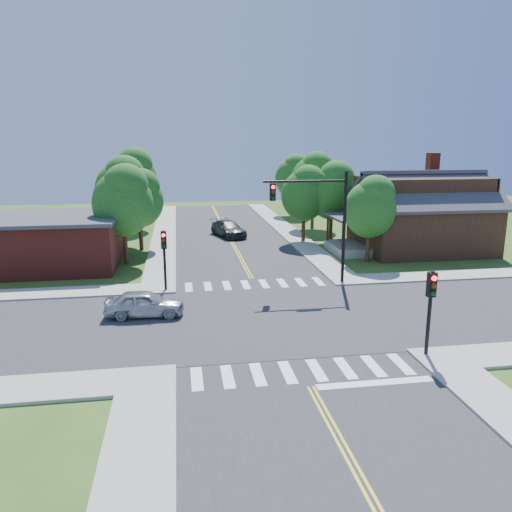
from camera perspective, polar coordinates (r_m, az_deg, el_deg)
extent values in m
plane|color=#31541A|center=(26.16, 1.96, -7.14)|extent=(100.00, 100.00, 0.00)
cube|color=#2D2D30|center=(26.15, 1.96, -7.10)|extent=(10.00, 90.00, 0.04)
cube|color=#2D2D30|center=(26.15, 1.96, -7.09)|extent=(90.00, 10.00, 0.04)
cube|color=#2D2D30|center=(26.16, 1.96, -7.14)|extent=(10.20, 10.20, 0.06)
cube|color=#9E9B93|center=(51.05, 3.41, 3.03)|extent=(2.20, 40.00, 0.14)
cube|color=#9E9B93|center=(49.91, -10.42, 2.60)|extent=(2.20, 40.00, 0.14)
cube|color=white|center=(31.60, -7.70, -3.54)|extent=(0.45, 2.00, 0.01)
cube|color=white|center=(31.64, -5.52, -3.46)|extent=(0.45, 2.00, 0.01)
cube|color=white|center=(31.73, -3.35, -3.37)|extent=(0.45, 2.00, 0.01)
cube|color=white|center=(31.86, -1.20, -3.28)|extent=(0.45, 2.00, 0.01)
cube|color=white|center=(32.04, 0.93, -3.19)|extent=(0.45, 2.00, 0.01)
cube|color=white|center=(32.26, 3.03, -3.09)|extent=(0.45, 2.00, 0.01)
cube|color=white|center=(32.52, 5.10, -2.99)|extent=(0.45, 2.00, 0.01)
cube|color=white|center=(32.82, 7.14, -2.89)|extent=(0.45, 2.00, 0.01)
cube|color=white|center=(20.04, -6.78, -13.75)|extent=(0.45, 2.00, 0.01)
cube|color=white|center=(20.11, -3.26, -13.58)|extent=(0.45, 2.00, 0.01)
cube|color=white|center=(20.25, 0.21, -13.36)|extent=(0.45, 2.00, 0.01)
cube|color=white|center=(20.45, 3.62, -13.10)|extent=(0.45, 2.00, 0.01)
cube|color=white|center=(20.72, 6.95, -12.80)|extent=(0.45, 2.00, 0.01)
cube|color=white|center=(21.06, 10.16, -12.48)|extent=(0.45, 2.00, 0.01)
cube|color=white|center=(21.46, 13.26, -12.12)|extent=(0.45, 2.00, 0.01)
cube|color=white|center=(21.92, 16.24, -11.75)|extent=(0.45, 2.00, 0.01)
cube|color=yellow|center=(51.33, -3.68, 3.06)|extent=(0.10, 37.50, 0.01)
cube|color=yellow|center=(51.35, -3.45, 3.07)|extent=(0.10, 37.50, 0.01)
cube|color=white|center=(20.15, 13.42, -14.04)|extent=(4.60, 0.45, 0.09)
cylinder|color=black|center=(31.88, 10.04, 3.09)|extent=(0.20, 0.20, 7.20)
cylinder|color=black|center=(30.75, 5.63, 8.50)|extent=(5.20, 0.14, 0.14)
cube|color=#19591E|center=(30.78, 6.39, 8.96)|extent=(1.40, 0.04, 0.30)
cube|color=black|center=(30.37, 1.92, 7.32)|extent=(0.34, 0.28, 1.05)
sphere|color=#FF0C0C|center=(30.17, 1.98, 7.88)|extent=(0.22, 0.22, 0.22)
sphere|color=#3F2605|center=(30.20, 1.98, 7.27)|extent=(0.22, 0.22, 0.22)
sphere|color=#05330F|center=(30.24, 1.97, 6.67)|extent=(0.22, 0.22, 0.22)
cylinder|color=black|center=(22.34, 19.17, -6.36)|extent=(0.16, 0.16, 3.80)
cube|color=black|center=(21.94, 19.43, -3.09)|extent=(0.34, 0.28, 1.05)
sphere|color=#FF0C0C|center=(21.72, 19.71, -2.42)|extent=(0.22, 0.22, 0.22)
sphere|color=#3F2605|center=(21.80, 19.64, -3.23)|extent=(0.22, 0.22, 0.22)
sphere|color=#05330F|center=(21.89, 19.58, -4.03)|extent=(0.22, 0.22, 0.22)
cylinder|color=black|center=(30.55, -10.40, -0.63)|extent=(0.16, 0.16, 3.80)
cube|color=black|center=(30.26, -10.50, 1.81)|extent=(0.34, 0.28, 1.05)
sphere|color=#FF0C0C|center=(30.03, -10.54, 2.34)|extent=(0.22, 0.22, 0.22)
sphere|color=#3F2605|center=(30.10, -10.51, 1.74)|extent=(0.22, 0.22, 0.22)
sphere|color=#05330F|center=(30.16, -10.48, 1.14)|extent=(0.22, 0.22, 0.22)
cube|color=#331E12|center=(43.71, 18.30, 3.22)|extent=(10.00, 8.00, 4.00)
cube|color=#9E9B93|center=(41.54, 10.37, 0.86)|extent=(2.60, 4.50, 0.70)
cylinder|color=#331E12|center=(39.08, 9.88, 1.98)|extent=(0.18, 0.18, 2.50)
cylinder|color=#331E12|center=(42.82, 8.17, 3.02)|extent=(0.18, 0.18, 2.50)
cube|color=#38383D|center=(41.07, 10.52, 4.41)|extent=(2.80, 4.80, 0.18)
cube|color=maroon|center=(47.71, 19.22, 5.84)|extent=(0.90, 0.90, 7.11)
cube|color=maroon|center=(39.16, -22.83, 1.37)|extent=(10.00, 8.00, 3.50)
cube|color=#38383D|center=(38.86, -23.07, 4.04)|extent=(10.40, 8.40, 0.25)
cylinder|color=#382314|center=(38.53, 12.68, 1.12)|extent=(0.34, 0.34, 2.45)
ellipsoid|color=#205017|center=(38.06, 12.89, 5.20)|extent=(3.87, 3.67, 4.25)
sphere|color=#205017|center=(37.85, 13.52, 6.90)|extent=(2.84, 2.84, 2.84)
cylinder|color=#382314|center=(45.26, 8.53, 3.26)|extent=(0.34, 0.34, 2.73)
ellipsoid|color=#205017|center=(44.84, 8.67, 7.14)|extent=(4.31, 4.09, 4.74)
sphere|color=#205017|center=(44.62, 9.17, 8.77)|extent=(3.16, 3.16, 3.16)
cylinder|color=#382314|center=(52.23, 6.46, 4.77)|extent=(0.34, 0.34, 2.95)
ellipsoid|color=#205017|center=(51.85, 6.56, 8.42)|extent=(4.66, 4.42, 5.12)
sphere|color=#205017|center=(51.64, 6.98, 9.94)|extent=(3.42, 3.42, 3.42)
cylinder|color=#382314|center=(61.16, 4.22, 5.96)|extent=(0.34, 0.34, 2.75)
ellipsoid|color=#205017|center=(60.84, 4.27, 8.86)|extent=(4.34, 4.12, 4.77)
sphere|color=#205017|center=(60.63, 4.61, 10.07)|extent=(3.18, 3.18, 3.18)
cylinder|color=#382314|center=(38.14, -14.70, 1.13)|extent=(0.34, 0.34, 2.77)
ellipsoid|color=#205017|center=(37.62, -14.98, 5.80)|extent=(4.37, 4.15, 4.81)
sphere|color=#205017|center=(37.26, -14.67, 7.78)|extent=(3.21, 3.21, 3.21)
cylinder|color=#382314|center=(44.84, -14.79, 2.98)|extent=(0.34, 0.34, 2.91)
ellipsoid|color=#205017|center=(44.40, -15.04, 7.16)|extent=(4.59, 4.36, 5.05)
sphere|color=#205017|center=(44.06, -14.78, 8.94)|extent=(3.37, 3.37, 3.37)
cylinder|color=#382314|center=(53.20, -13.69, 4.71)|extent=(0.34, 0.34, 3.10)
ellipsoid|color=#205017|center=(52.82, -13.90, 8.48)|extent=(4.90, 4.65, 5.39)
sphere|color=#205017|center=(52.50, -13.67, 10.08)|extent=(3.59, 3.59, 3.59)
cylinder|color=#382314|center=(61.34, -13.11, 5.54)|extent=(0.34, 0.34, 2.47)
ellipsoid|color=#205017|center=(61.05, -13.25, 8.14)|extent=(3.90, 3.70, 4.29)
sphere|color=#205017|center=(60.74, -13.04, 9.23)|extent=(2.86, 2.86, 2.86)
cylinder|color=#382314|center=(45.02, 5.43, 3.19)|extent=(0.34, 0.34, 2.58)
ellipsoid|color=#205017|center=(44.61, 5.51, 6.89)|extent=(4.08, 3.87, 4.49)
sphere|color=#205017|center=(44.37, 5.99, 8.44)|extent=(2.99, 2.99, 2.99)
cylinder|color=#382314|center=(42.82, -13.02, 2.36)|extent=(0.34, 0.34, 2.53)
ellipsoid|color=#205017|center=(42.39, -13.22, 6.16)|extent=(4.00, 3.80, 4.39)
sphere|color=#205017|center=(42.05, -12.91, 7.76)|extent=(2.93, 2.93, 2.93)
imported|color=silver|center=(26.82, -12.62, -5.38)|extent=(2.11, 4.26, 1.39)
imported|color=#2D3032|center=(47.56, -3.19, 3.10)|extent=(4.97, 6.26, 1.47)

